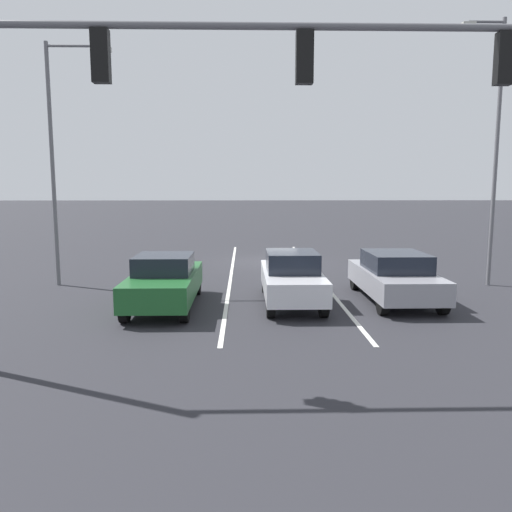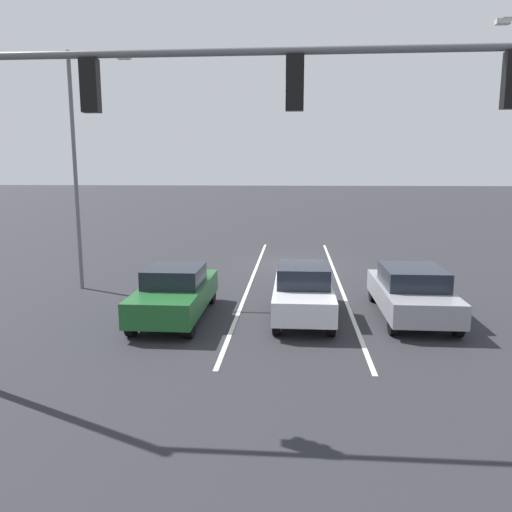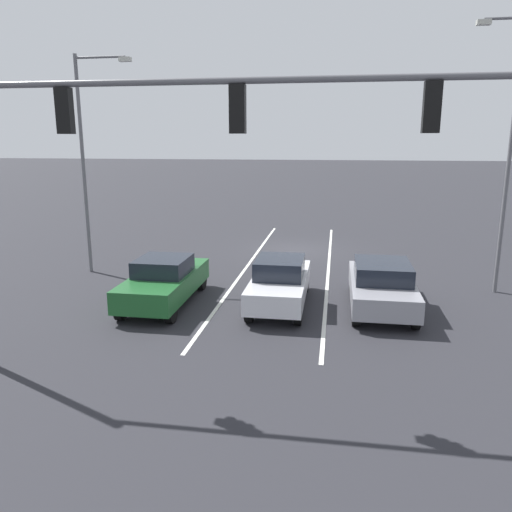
{
  "view_description": "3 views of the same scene",
  "coord_description": "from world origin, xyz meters",
  "px_view_note": "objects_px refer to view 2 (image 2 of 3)",
  "views": [
    {
      "loc": [
        1.19,
        23.49,
        3.5
      ],
      "look_at": [
        0.82,
        7.83,
        1.36
      ],
      "focal_mm": 35.0,
      "sensor_mm": 36.0,
      "label": 1
    },
    {
      "loc": [
        0.05,
        23.16,
        4.37
      ],
      "look_at": [
        1.24,
        7.7,
        1.69
      ],
      "focal_mm": 35.0,
      "sensor_mm": 36.0,
      "label": 2
    },
    {
      "loc": [
        -1.95,
        24.1,
        5.27
      ],
      "look_at": [
        0.54,
        8.68,
        1.65
      ],
      "focal_mm": 35.0,
      "sensor_mm": 36.0,
      "label": 3
    }
  ],
  "objects_px": {
    "car_gray_leftlane_front": "(411,291)",
    "traffic_signal_gantry": "(168,124)",
    "car_silver_midlane_front": "(303,291)",
    "street_lamp_right_shoulder": "(81,155)",
    "car_darkgreen_rightlane_front": "(175,292)"
  },
  "relations": [
    {
      "from": "car_gray_leftlane_front",
      "to": "traffic_signal_gantry",
      "type": "bearing_deg",
      "value": 43.43
    },
    {
      "from": "car_silver_midlane_front",
      "to": "traffic_signal_gantry",
      "type": "distance_m",
      "value": 7.34
    },
    {
      "from": "street_lamp_right_shoulder",
      "to": "car_gray_leftlane_front",
      "type": "bearing_deg",
      "value": 165.79
    },
    {
      "from": "car_silver_midlane_front",
      "to": "street_lamp_right_shoulder",
      "type": "relative_size",
      "value": 0.53
    },
    {
      "from": "car_darkgreen_rightlane_front",
      "to": "traffic_signal_gantry",
      "type": "distance_m",
      "value": 6.7
    },
    {
      "from": "car_gray_leftlane_front",
      "to": "street_lamp_right_shoulder",
      "type": "xyz_separation_m",
      "value": [
        11.17,
        -2.83,
        4.11
      ]
    },
    {
      "from": "car_gray_leftlane_front",
      "to": "street_lamp_right_shoulder",
      "type": "distance_m",
      "value": 12.23
    },
    {
      "from": "car_darkgreen_rightlane_front",
      "to": "car_silver_midlane_front",
      "type": "relative_size",
      "value": 1.02
    },
    {
      "from": "car_gray_leftlane_front",
      "to": "car_silver_midlane_front",
      "type": "relative_size",
      "value": 1.02
    },
    {
      "from": "car_silver_midlane_front",
      "to": "street_lamp_right_shoulder",
      "type": "xyz_separation_m",
      "value": [
        7.93,
        -3.12,
        4.09
      ]
    },
    {
      "from": "car_gray_leftlane_front",
      "to": "car_silver_midlane_front",
      "type": "xyz_separation_m",
      "value": [
        3.24,
        0.29,
        0.03
      ]
    },
    {
      "from": "street_lamp_right_shoulder",
      "to": "traffic_signal_gantry",
      "type": "bearing_deg",
      "value": 122.37
    },
    {
      "from": "traffic_signal_gantry",
      "to": "street_lamp_right_shoulder",
      "type": "bearing_deg",
      "value": -57.63
    },
    {
      "from": "car_darkgreen_rightlane_front",
      "to": "car_gray_leftlane_front",
      "type": "height_order",
      "value": "car_darkgreen_rightlane_front"
    },
    {
      "from": "car_silver_midlane_front",
      "to": "traffic_signal_gantry",
      "type": "xyz_separation_m",
      "value": [
        2.62,
        5.26,
        4.39
      ]
    }
  ]
}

